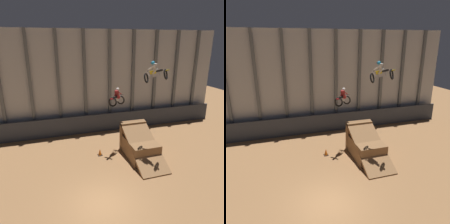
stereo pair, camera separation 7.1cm
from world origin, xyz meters
TOP-DOWN VIEW (x-y plane):
  - ground_plane at (0.00, 0.00)m, footprint 60.00×60.00m
  - arena_back_wall at (0.00, 11.16)m, footprint 32.00×0.40m
  - lower_barrier at (0.00, 10.38)m, footprint 31.36×0.20m
  - dirt_ramp at (4.31, 4.63)m, footprint 2.23×4.88m
  - rider_bike_left_air at (2.88, 6.05)m, footprint 1.65×1.62m
  - rider_bike_right_air at (4.84, 3.56)m, footprint 1.69×1.67m
  - traffic_cone_near_ramp at (1.26, 5.49)m, footprint 0.36×0.36m

SIDE VIEW (x-z plane):
  - ground_plane at x=0.00m, z-range 0.00..0.00m
  - traffic_cone_near_ramp at x=1.26m, z-range -0.01..0.57m
  - dirt_ramp at x=4.31m, z-range -0.42..2.18m
  - lower_barrier at x=0.00m, z-range 0.00..1.86m
  - rider_bike_left_air at x=2.88m, z-range 3.82..5.34m
  - arena_back_wall at x=0.00m, z-range 0.00..10.05m
  - rider_bike_right_air at x=4.84m, z-range 6.04..7.65m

